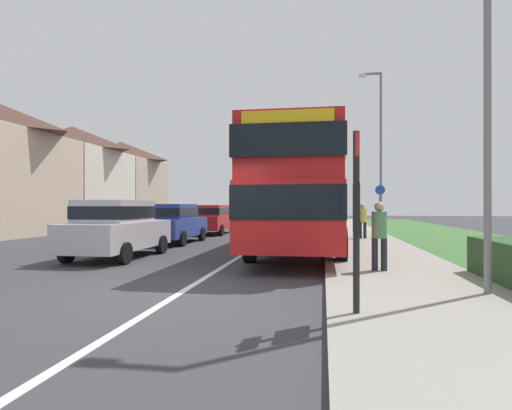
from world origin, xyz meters
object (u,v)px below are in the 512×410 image
parked_car_silver (117,227)px  pedestrian_at_stop (379,233)px  parked_car_red (212,218)px  cycle_route_sign (380,209)px  pedestrian_walking_away (363,219)px  double_decker_bus (301,190)px  street_lamp_near (481,36)px  parked_car_blue (172,222)px  street_lamp_mid (379,144)px  bus_stop_sign (356,209)px

parked_car_silver → pedestrian_at_stop: size_ratio=2.49×
parked_car_red → cycle_route_sign: size_ratio=1.70×
parked_car_silver → pedestrian_at_stop: 7.64m
pedestrian_at_stop → pedestrian_walking_away: 9.52m
double_decker_bus → street_lamp_near: bearing=-64.6°
pedestrian_walking_away → parked_car_blue: bearing=-162.9°
parked_car_blue → pedestrian_at_stop: pedestrian_at_stop is taller
parked_car_silver → street_lamp_mid: (8.91, 9.95, 3.76)m
parked_car_blue → parked_car_red: parked_car_blue is taller
cycle_route_sign → street_lamp_mid: (0.21, 2.06, 3.28)m
pedestrian_at_stop → pedestrian_walking_away: bearing=87.0°
street_lamp_near → pedestrian_at_stop: bearing=121.3°
parked_car_red → parked_car_blue: bearing=-91.9°
parked_car_silver → pedestrian_walking_away: size_ratio=2.49×
parked_car_red → bus_stop_sign: bearing=-68.4°
pedestrian_at_stop → street_lamp_near: bearing=-58.7°
pedestrian_walking_away → street_lamp_near: size_ratio=0.22×
cycle_route_sign → parked_car_red: bearing=162.1°
bus_stop_sign → parked_car_blue: bearing=121.8°
parked_car_blue → street_lamp_mid: (9.07, 4.93, 3.80)m
pedestrian_walking_away → bus_stop_sign: bus_stop_sign is taller
pedestrian_at_stop → street_lamp_mid: (1.53, 11.95, 3.73)m
parked_car_silver → pedestrian_walking_away: 10.88m
parked_car_red → pedestrian_walking_away: (7.86, -3.19, 0.09)m
parked_car_red → street_lamp_near: (8.71, -14.92, 3.53)m
parked_car_silver → parked_car_blue: bearing=91.9°
parked_car_silver → parked_car_blue: (-0.16, 5.03, -0.04)m
parked_car_blue → pedestrian_at_stop: bearing=-43.0°
cycle_route_sign → street_lamp_mid: 3.88m
parked_car_silver → parked_car_blue: 5.03m
double_decker_bus → pedestrian_at_stop: 5.40m
parked_car_silver → cycle_route_sign: 11.75m
double_decker_bus → bus_stop_sign: (1.21, -8.73, -0.60)m
parked_car_blue → parked_car_silver: bearing=-88.1°
double_decker_bus → parked_car_blue: size_ratio=2.66×
pedestrian_walking_away → street_lamp_mid: size_ratio=0.20×
pedestrian_at_stop → pedestrian_walking_away: (0.51, 9.50, 0.00)m
parked_car_blue → street_lamp_mid: 11.00m
pedestrian_walking_away → street_lamp_near: (0.85, -11.73, 3.44)m
cycle_route_sign → street_lamp_mid: size_ratio=0.30×
parked_car_red → street_lamp_mid: bearing=-4.8°
double_decker_bus → parked_car_silver: (-5.36, -2.88, -1.19)m
cycle_route_sign → parked_car_blue: bearing=-162.1°
double_decker_bus → parked_car_blue: double_decker_bus is taller
double_decker_bus → cycle_route_sign: size_ratio=4.52×
double_decker_bus → cycle_route_sign: bearing=56.4°
parked_car_silver → bus_stop_sign: bus_stop_sign is taller
bus_stop_sign → street_lamp_mid: 16.29m
street_lamp_near → parked_car_blue: bearing=133.9°
pedestrian_walking_away → double_decker_bus: bearing=-118.6°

